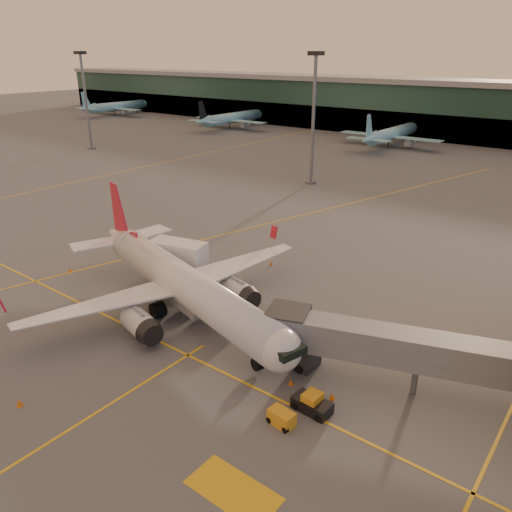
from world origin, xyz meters
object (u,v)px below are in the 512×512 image
Objects in this scene: catering_truck at (179,260)px; gpu_cart at (281,418)px; pushback_tug at (312,404)px; main_airplane at (181,283)px.

catering_truck is 3.40× the size of gpu_cart.
catering_truck reaches higher than pushback_tug.
main_airplane is at bearing 163.16° from gpu_cart.
main_airplane is 16.87× the size of gpu_cart.
catering_truck is 26.87m from gpu_cart.
catering_truck is (-5.73, 5.17, -0.60)m from main_airplane.
main_airplane is at bearing -55.49° from catering_truck.
gpu_cart is 0.68× the size of pushback_tug.
main_airplane is 7.74m from catering_truck.
main_airplane is 19.59m from gpu_cart.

